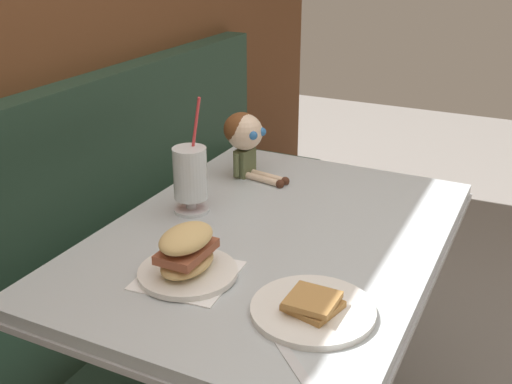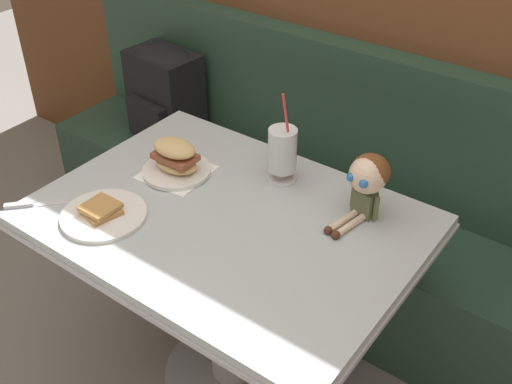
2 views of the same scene
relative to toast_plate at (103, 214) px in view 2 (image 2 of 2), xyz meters
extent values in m
cube|color=#233D2D|center=(0.28, 0.81, -0.53)|extent=(2.60, 0.48, 0.45)
cube|color=#233D2D|center=(0.28, 1.00, -0.03)|extent=(2.60, 0.10, 0.55)
cube|color=#B2BCC1|center=(0.28, 0.22, -0.03)|extent=(1.10, 0.80, 0.03)
cube|color=#B7BABF|center=(0.28, 0.22, -0.05)|extent=(1.11, 0.81, 0.02)
cylinder|color=#A5A8AD|center=(0.28, 0.22, -0.38)|extent=(0.14, 0.14, 0.65)
cylinder|color=gray|center=(0.28, 0.22, -0.73)|extent=(0.48, 0.48, 0.04)
cylinder|color=white|center=(0.00, 0.00, 0.00)|extent=(0.25, 0.25, 0.01)
cube|color=#B78447|center=(0.00, 0.00, 0.01)|extent=(0.11, 0.11, 0.01)
cube|color=#B78447|center=(-0.01, 0.00, 0.02)|extent=(0.10, 0.10, 0.01)
cylinder|color=silver|center=(0.31, 0.47, -0.01)|extent=(0.10, 0.10, 0.01)
cylinder|color=silver|center=(0.31, 0.47, 0.01)|extent=(0.03, 0.03, 0.03)
cylinder|color=silver|center=(0.31, 0.47, 0.10)|extent=(0.09, 0.09, 0.14)
cylinder|color=pink|center=(0.31, 0.47, 0.08)|extent=(0.08, 0.08, 0.11)
cylinder|color=#DB383D|center=(0.32, 0.46, 0.19)|extent=(0.02, 0.05, 0.22)
cube|color=white|center=(0.01, 0.30, -0.01)|extent=(0.22, 0.22, 0.00)
cylinder|color=white|center=(0.01, 0.30, 0.00)|extent=(0.22, 0.22, 0.01)
ellipsoid|color=tan|center=(0.01, 0.30, 0.02)|extent=(0.15, 0.10, 0.04)
cube|color=#995138|center=(0.01, 0.30, 0.05)|extent=(0.14, 0.09, 0.02)
ellipsoid|color=tan|center=(0.01, 0.30, 0.08)|extent=(0.15, 0.10, 0.04)
cube|color=silver|center=(-0.16, -0.03, -0.01)|extent=(0.11, 0.12, 0.00)
cube|color=#B2B5BA|center=(-0.24, -0.11, -0.01)|extent=(0.07, 0.07, 0.01)
cube|color=#5B6642|center=(0.60, 0.46, 0.03)|extent=(0.07, 0.05, 0.08)
sphere|color=beige|center=(0.60, 0.46, 0.13)|extent=(0.11, 0.11, 0.11)
ellipsoid|color=brown|center=(0.60, 0.47, 0.14)|extent=(0.13, 0.12, 0.10)
sphere|color=#2D6BB2|center=(0.57, 0.42, 0.13)|extent=(0.03, 0.03, 0.03)
sphere|color=#2D6BB2|center=(0.62, 0.41, 0.13)|extent=(0.03, 0.03, 0.03)
cylinder|color=beige|center=(0.58, 0.38, 0.00)|extent=(0.04, 0.12, 0.02)
cylinder|color=beige|center=(0.60, 0.38, 0.00)|extent=(0.04, 0.12, 0.02)
sphere|color=#4C2819|center=(0.56, 0.32, 0.00)|extent=(0.03, 0.03, 0.03)
sphere|color=#4C2819|center=(0.59, 0.32, 0.00)|extent=(0.03, 0.03, 0.03)
cylinder|color=#5B6642|center=(0.56, 0.47, 0.04)|extent=(0.02, 0.02, 0.07)
cylinder|color=#5B6642|center=(0.64, 0.45, 0.04)|extent=(0.02, 0.02, 0.07)
cube|color=black|center=(-0.54, 0.83, -0.11)|extent=(0.32, 0.22, 0.38)
cube|color=black|center=(-0.54, 0.71, -0.19)|extent=(0.21, 0.07, 0.17)
ellipsoid|color=black|center=(-0.54, 0.83, 0.07)|extent=(0.30, 0.21, 0.07)
camera|label=1|loc=(-0.99, -0.36, 0.70)|focal=43.77mm
camera|label=2|loc=(1.20, -0.88, 1.09)|focal=43.31mm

